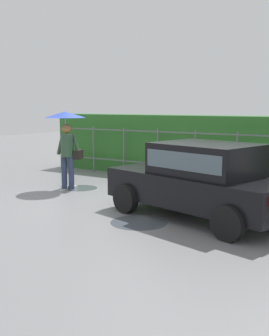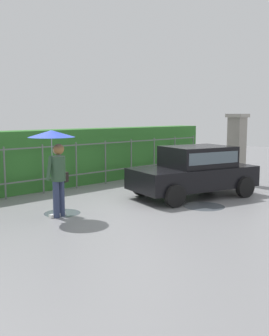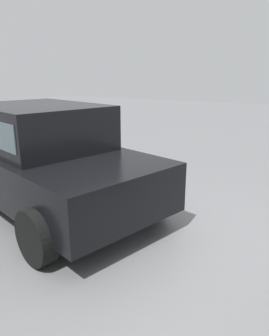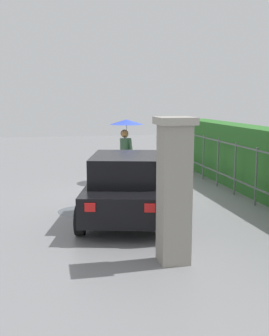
% 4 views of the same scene
% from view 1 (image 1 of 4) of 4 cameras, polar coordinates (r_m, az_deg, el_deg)
% --- Properties ---
extents(ground_plane, '(40.00, 40.00, 0.00)m').
position_cam_1_polar(ground_plane, '(9.51, -0.14, -4.83)').
color(ground_plane, slate).
extents(car, '(3.99, 2.56, 1.48)m').
position_cam_1_polar(car, '(8.26, 9.21, -1.29)').
color(car, black).
rests_on(car, ground).
extents(pedestrian, '(1.08, 1.08, 2.04)m').
position_cam_1_polar(pedestrian, '(11.18, -9.25, 4.93)').
color(pedestrian, '#2D3856').
rests_on(pedestrian, ground).
extents(fence_section, '(11.12, 0.05, 1.50)m').
position_cam_1_polar(fence_section, '(11.85, 10.95, 1.73)').
color(fence_section, '#59605B').
rests_on(fence_section, ground).
extents(hedge_row, '(12.07, 0.90, 1.90)m').
position_cam_1_polar(hedge_row, '(12.49, 12.18, 2.60)').
color(hedge_row, '#2D6B28').
rests_on(hedge_row, ground).
extents(puddle_near, '(1.09, 1.09, 0.00)m').
position_cam_1_polar(puddle_near, '(7.99, 0.60, -7.42)').
color(puddle_near, '#4C545B').
rests_on(puddle_near, ground).
extents(puddle_far, '(0.89, 0.89, 0.00)m').
position_cam_1_polar(puddle_far, '(11.33, -7.33, -2.72)').
color(puddle_far, '#4C545B').
rests_on(puddle_far, ground).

